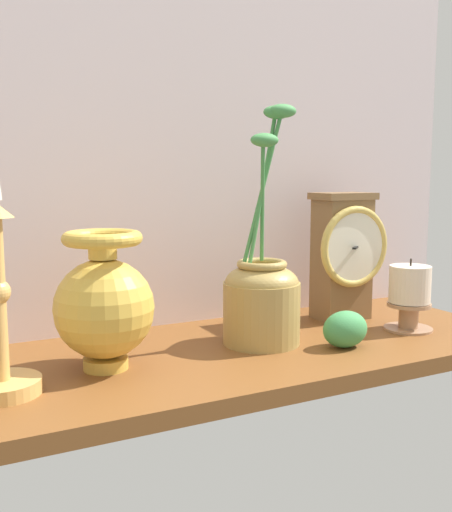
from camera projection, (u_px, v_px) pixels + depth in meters
ground_plane at (218, 357)px, 88.57cm from camera, size 100.00×36.00×2.40cm
back_wall at (168, 135)px, 100.28cm from camera, size 120.00×2.00×65.00cm
mantel_clock at (344, 254)px, 105.73cm from camera, size 14.27×9.16×22.70cm
brass_vase_bulbous at (104, 304)px, 78.51cm from camera, size 13.32×13.32×18.57cm
brass_vase_jar at (263, 295)px, 90.40cm from camera, size 11.84×11.84×36.12cm
pillar_candle_front at (409, 295)px, 98.98cm from camera, size 8.05×8.05×12.07cm
ivy_sprig at (345, 329)px, 89.26cm from camera, size 7.34×5.14×5.59cm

